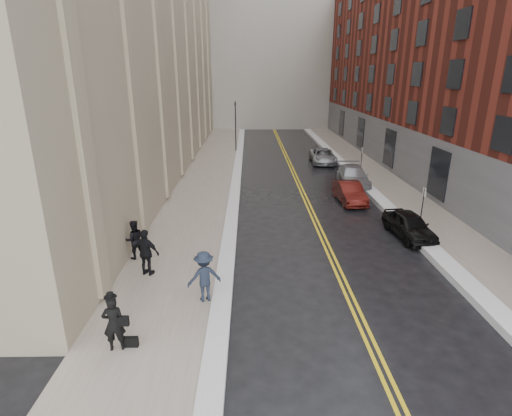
{
  "coord_description": "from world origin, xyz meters",
  "views": [
    {
      "loc": [
        -1.19,
        -11.75,
        7.83
      ],
      "look_at": [
        -0.88,
        6.74,
        1.6
      ],
      "focal_mm": 28.0,
      "sensor_mm": 36.0,
      "label": 1
    }
  ],
  "objects_px": {
    "car_silver_far": "(323,156)",
    "pedestrian_a": "(134,240)",
    "pedestrian_b": "(204,276)",
    "pedestrian_c": "(146,253)",
    "car_black": "(409,225)",
    "car_maroon": "(350,192)",
    "pedestrian_main": "(114,324)",
    "car_silver_near": "(353,176)"
  },
  "relations": [
    {
      "from": "pedestrian_b",
      "to": "pedestrian_c",
      "type": "xyz_separation_m",
      "value": [
        -2.5,
        1.95,
        0.03
      ]
    },
    {
      "from": "car_maroon",
      "to": "pedestrian_main",
      "type": "bearing_deg",
      "value": -127.87
    },
    {
      "from": "pedestrian_main",
      "to": "pedestrian_c",
      "type": "height_order",
      "value": "pedestrian_c"
    },
    {
      "from": "car_black",
      "to": "pedestrian_a",
      "type": "bearing_deg",
      "value": -174.82
    },
    {
      "from": "car_black",
      "to": "car_silver_far",
      "type": "height_order",
      "value": "car_silver_far"
    },
    {
      "from": "pedestrian_b",
      "to": "pedestrian_c",
      "type": "relative_size",
      "value": 0.97
    },
    {
      "from": "car_black",
      "to": "car_maroon",
      "type": "xyz_separation_m",
      "value": [
        -1.6,
        5.83,
        0.01
      ]
    },
    {
      "from": "car_maroon",
      "to": "car_silver_far",
      "type": "distance_m",
      "value": 11.88
    },
    {
      "from": "car_silver_far",
      "to": "pedestrian_b",
      "type": "relative_size",
      "value": 2.51
    },
    {
      "from": "car_black",
      "to": "pedestrian_main",
      "type": "bearing_deg",
      "value": -149.78
    },
    {
      "from": "car_silver_far",
      "to": "pedestrian_main",
      "type": "xyz_separation_m",
      "value": [
        -10.7,
        -26.34,
        0.37
      ]
    },
    {
      "from": "car_black",
      "to": "pedestrian_main",
      "type": "xyz_separation_m",
      "value": [
        -11.92,
        -8.64,
        0.38
      ]
    },
    {
      "from": "car_maroon",
      "to": "pedestrian_c",
      "type": "xyz_separation_m",
      "value": [
        -10.5,
        -9.86,
        0.46
      ]
    },
    {
      "from": "pedestrian_main",
      "to": "car_maroon",
      "type": "bearing_deg",
      "value": -135.67
    },
    {
      "from": "pedestrian_c",
      "to": "car_maroon",
      "type": "bearing_deg",
      "value": -117.68
    },
    {
      "from": "car_black",
      "to": "pedestrian_c",
      "type": "relative_size",
      "value": 1.96
    },
    {
      "from": "car_maroon",
      "to": "pedestrian_c",
      "type": "distance_m",
      "value": 14.41
    },
    {
      "from": "car_black",
      "to": "pedestrian_b",
      "type": "xyz_separation_m",
      "value": [
        -9.6,
        -5.98,
        0.44
      ]
    },
    {
      "from": "car_silver_far",
      "to": "pedestrian_c",
      "type": "relative_size",
      "value": 2.44
    },
    {
      "from": "pedestrian_a",
      "to": "pedestrian_b",
      "type": "height_order",
      "value": "pedestrian_b"
    },
    {
      "from": "pedestrian_a",
      "to": "pedestrian_c",
      "type": "distance_m",
      "value": 1.78
    },
    {
      "from": "pedestrian_main",
      "to": "pedestrian_c",
      "type": "distance_m",
      "value": 4.61
    },
    {
      "from": "car_silver_near",
      "to": "car_maroon",
      "type": "bearing_deg",
      "value": -102.32
    },
    {
      "from": "pedestrian_main",
      "to": "pedestrian_c",
      "type": "xyz_separation_m",
      "value": [
        -0.18,
        4.61,
        0.09
      ]
    },
    {
      "from": "car_maroon",
      "to": "car_silver_near",
      "type": "distance_m",
      "value": 4.07
    },
    {
      "from": "pedestrian_main",
      "to": "pedestrian_b",
      "type": "bearing_deg",
      "value": -141.23
    },
    {
      "from": "car_black",
      "to": "pedestrian_b",
      "type": "bearing_deg",
      "value": -153.81
    },
    {
      "from": "car_silver_far",
      "to": "pedestrian_a",
      "type": "relative_size",
      "value": 2.69
    },
    {
      "from": "car_maroon",
      "to": "pedestrian_b",
      "type": "xyz_separation_m",
      "value": [
        -8.0,
        -11.81,
        0.43
      ]
    },
    {
      "from": "car_silver_near",
      "to": "pedestrian_main",
      "type": "relative_size",
      "value": 2.85
    },
    {
      "from": "car_silver_near",
      "to": "pedestrian_a",
      "type": "distance_m",
      "value": 17.55
    },
    {
      "from": "car_silver_near",
      "to": "pedestrian_c",
      "type": "distance_m",
      "value": 18.05
    },
    {
      "from": "pedestrian_a",
      "to": "pedestrian_c",
      "type": "xyz_separation_m",
      "value": [
        0.9,
        -1.53,
        0.09
      ]
    },
    {
      "from": "pedestrian_b",
      "to": "car_silver_near",
      "type": "bearing_deg",
      "value": -140.07
    },
    {
      "from": "car_silver_near",
      "to": "car_silver_far",
      "type": "xyz_separation_m",
      "value": [
        -0.8,
        7.98,
        -0.07
      ]
    },
    {
      "from": "pedestrian_c",
      "to": "pedestrian_b",
      "type": "bearing_deg",
      "value": 161.17
    },
    {
      "from": "pedestrian_b",
      "to": "pedestrian_c",
      "type": "distance_m",
      "value": 3.17
    },
    {
      "from": "car_black",
      "to": "pedestrian_a",
      "type": "xyz_separation_m",
      "value": [
        -13.0,
        -2.5,
        0.38
      ]
    },
    {
      "from": "pedestrian_main",
      "to": "pedestrian_b",
      "type": "relative_size",
      "value": 0.93
    },
    {
      "from": "car_black",
      "to": "car_silver_near",
      "type": "height_order",
      "value": "car_silver_near"
    },
    {
      "from": "car_silver_far",
      "to": "pedestrian_b",
      "type": "distance_m",
      "value": 25.12
    },
    {
      "from": "car_silver_near",
      "to": "car_silver_far",
      "type": "bearing_deg",
      "value": 100.36
    }
  ]
}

